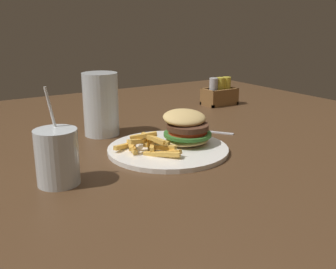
% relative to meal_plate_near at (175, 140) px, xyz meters
% --- Properties ---
extents(dining_table, '(1.45, 1.33, 0.76)m').
position_rel_meal_plate_near_xyz_m(dining_table, '(0.06, 0.13, -0.13)').
color(dining_table, '#4C331E').
rests_on(dining_table, ground_plane).
extents(meal_plate_near, '(0.27, 0.27, 0.09)m').
position_rel_meal_plate_near_xyz_m(meal_plate_near, '(0.00, 0.00, 0.00)').
color(meal_plate_near, white).
rests_on(meal_plate_near, dining_table).
extents(beer_glass, '(0.09, 0.09, 0.16)m').
position_rel_meal_plate_near_xyz_m(beer_glass, '(-0.09, 0.20, 0.05)').
color(beer_glass, silver).
rests_on(beer_glass, dining_table).
extents(juice_glass, '(0.08, 0.08, 0.17)m').
position_rel_meal_plate_near_xyz_m(juice_glass, '(-0.28, -0.05, 0.02)').
color(juice_glass, silver).
rests_on(juice_glass, dining_table).
extents(spoon, '(0.12, 0.14, 0.01)m').
position_rel_meal_plate_near_xyz_m(spoon, '(0.11, 0.12, -0.02)').
color(spoon, silver).
rests_on(spoon, dining_table).
extents(condiment_caddy, '(0.11, 0.07, 0.09)m').
position_rel_meal_plate_near_xyz_m(condiment_caddy, '(0.39, 0.33, 0.01)').
color(condiment_caddy, brown).
rests_on(condiment_caddy, dining_table).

